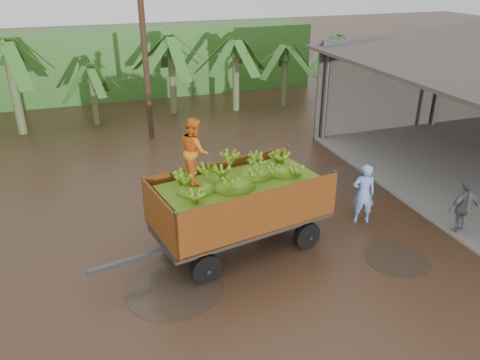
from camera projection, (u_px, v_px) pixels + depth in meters
name	position (u px, v px, depth m)	size (l,w,h in m)	color
ground	(252.00, 225.00, 13.49)	(100.00, 100.00, 0.00)	black
hedge_north	(118.00, 63.00, 25.82)	(22.00, 3.00, 3.60)	#2D661E
banana_trailer	(239.00, 201.00, 11.93)	(6.29, 2.94, 3.65)	#9B5116
man_blue	(363.00, 194.00, 13.30)	(0.66, 0.43, 1.80)	#7D9CE4
man_grey	(463.00, 208.00, 12.75)	(0.94, 0.39, 1.60)	slate
utility_pole	(144.00, 43.00, 18.02)	(1.20, 0.24, 7.94)	#47301E
banana_plants	(49.00, 115.00, 16.96)	(24.13, 20.21, 4.13)	#2D661E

